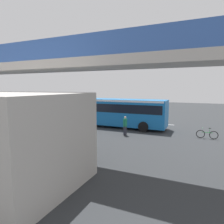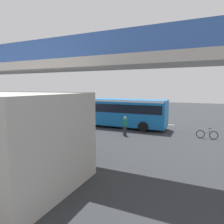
% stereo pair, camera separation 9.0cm
% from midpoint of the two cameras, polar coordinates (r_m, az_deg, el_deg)
% --- Properties ---
extents(ground, '(80.00, 80.00, 0.00)m').
position_cam_midpoint_polar(ground, '(23.76, -0.29, -3.67)').
color(ground, '#2D3033').
extents(city_bus, '(11.54, 2.85, 3.15)m').
position_cam_midpoint_polar(city_bus, '(22.29, 0.89, 0.51)').
color(city_bus, '#196BB7').
rests_on(city_bus, ground).
extents(parked_van, '(4.80, 2.17, 2.05)m').
position_cam_midpoint_polar(parked_van, '(25.18, -28.76, -1.22)').
color(parked_van, '#B7BCC6').
rests_on(parked_van, ground).
extents(bicycle_green, '(1.77, 0.44, 0.96)m').
position_cam_midpoint_polar(bicycle_green, '(19.21, 25.85, -5.86)').
color(bicycle_green, black).
rests_on(bicycle_green, ground).
extents(pedestrian, '(0.38, 0.38, 1.79)m').
position_cam_midpoint_polar(pedestrian, '(18.49, 3.89, -4.02)').
color(pedestrian, '#2D2D38').
rests_on(pedestrian, ground).
extents(traffic_sign, '(0.08, 0.60, 2.80)m').
position_cam_midpoint_polar(traffic_sign, '(24.74, 13.59, 0.98)').
color(traffic_sign, slate).
rests_on(traffic_sign, ground).
extents(lane_dash_leftmost, '(2.00, 0.20, 0.01)m').
position_cam_midpoint_polar(lane_dash_leftmost, '(24.78, 15.30, -3.47)').
color(lane_dash_leftmost, silver).
rests_on(lane_dash_leftmost, ground).
extents(lane_dash_left, '(2.00, 0.20, 0.01)m').
position_cam_midpoint_polar(lane_dash_left, '(25.68, 6.45, -2.90)').
color(lane_dash_left, silver).
rests_on(lane_dash_left, ground).
extents(lane_dash_centre, '(2.00, 0.20, 0.01)m').
position_cam_midpoint_polar(lane_dash_centre, '(27.15, -1.62, -2.31)').
color(lane_dash_centre, silver).
rests_on(lane_dash_centre, ground).
extents(lane_dash_right, '(2.00, 0.20, 0.01)m').
position_cam_midpoint_polar(lane_dash_right, '(29.10, -8.73, -1.75)').
color(lane_dash_right, silver).
rests_on(lane_dash_right, ground).
extents(pedestrian_overpass, '(28.12, 2.60, 7.09)m').
position_cam_midpoint_polar(pedestrian_overpass, '(13.91, -20.31, 10.15)').
color(pedestrian_overpass, '#B2ADA5').
rests_on(pedestrian_overpass, ground).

